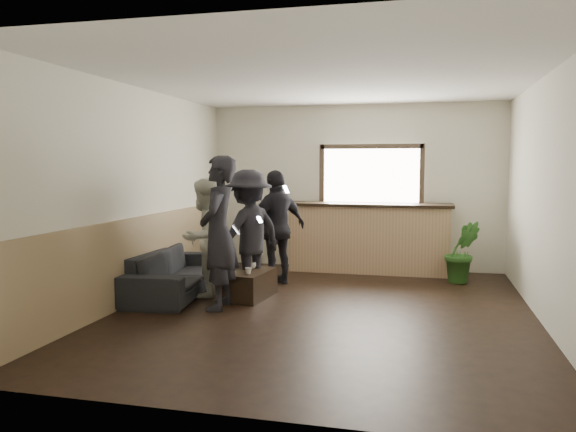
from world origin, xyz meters
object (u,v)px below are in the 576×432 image
(cup_a, at_px, (252,265))
(coffee_table, at_px, (250,284))
(sofa, at_px, (175,272))
(potted_plant, at_px, (462,252))
(person_d, at_px, (277,228))
(cup_b, at_px, (248,271))
(bar_counter, at_px, (369,233))
(person_b, at_px, (204,238))
(person_c, at_px, (248,232))
(person_a, at_px, (219,233))

(cup_a, bearing_deg, coffee_table, -78.99)
(sofa, distance_m, coffee_table, 1.10)
(potted_plant, relative_size, person_d, 0.55)
(cup_b, bearing_deg, sofa, 170.33)
(bar_counter, bearing_deg, person_b, -131.06)
(person_c, bearing_deg, coffee_table, 54.19)
(person_d, bearing_deg, cup_a, 26.58)
(bar_counter, height_order, person_c, bar_counter)
(cup_b, bearing_deg, person_a, -120.66)
(person_a, relative_size, person_b, 1.18)
(bar_counter, height_order, coffee_table, bar_counter)
(sofa, height_order, person_b, person_b)
(coffee_table, distance_m, cup_b, 0.30)
(person_d, bearing_deg, potted_plant, 144.25)
(cup_b, xyz_separation_m, person_d, (0.09, 1.12, 0.45))
(person_c, bearing_deg, cup_b, 47.82)
(sofa, relative_size, coffee_table, 2.54)
(sofa, xyz_separation_m, person_a, (0.88, -0.61, 0.64))
(coffee_table, distance_m, potted_plant, 3.30)
(bar_counter, xyz_separation_m, potted_plant, (1.46, -0.57, -0.17))
(bar_counter, bearing_deg, cup_b, -118.24)
(cup_b, relative_size, person_a, 0.05)
(sofa, xyz_separation_m, cup_b, (1.13, -0.19, 0.10))
(coffee_table, height_order, person_b, person_b)
(person_d, bearing_deg, person_b, -0.37)
(cup_a, height_order, potted_plant, potted_plant)
(bar_counter, bearing_deg, sofa, -137.20)
(bar_counter, distance_m, person_a, 3.29)
(person_b, xyz_separation_m, person_c, (0.55, 0.24, 0.06))
(person_b, height_order, person_c, person_c)
(bar_counter, bearing_deg, potted_plant, -21.42)
(cup_a, height_order, cup_b, cup_a)
(person_b, bearing_deg, bar_counter, 155.10)
(coffee_table, bearing_deg, person_a, -108.88)
(person_c, relative_size, person_d, 1.01)
(sofa, relative_size, cup_a, 17.91)
(cup_a, distance_m, person_d, 0.89)
(person_a, relative_size, person_d, 1.11)
(bar_counter, xyz_separation_m, person_d, (-1.23, -1.34, 0.21))
(person_b, height_order, person_d, person_d)
(person_a, bearing_deg, person_d, 161.53)
(bar_counter, height_order, sofa, bar_counter)
(cup_b, xyz_separation_m, potted_plant, (2.78, 1.89, 0.07))
(cup_a, distance_m, potted_plant, 3.23)
(coffee_table, relative_size, cup_b, 9.08)
(coffee_table, height_order, person_d, person_d)
(bar_counter, height_order, person_b, bar_counter)
(person_a, bearing_deg, bar_counter, 145.29)
(bar_counter, bearing_deg, person_d, -132.64)
(person_c, bearing_deg, person_b, -35.89)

